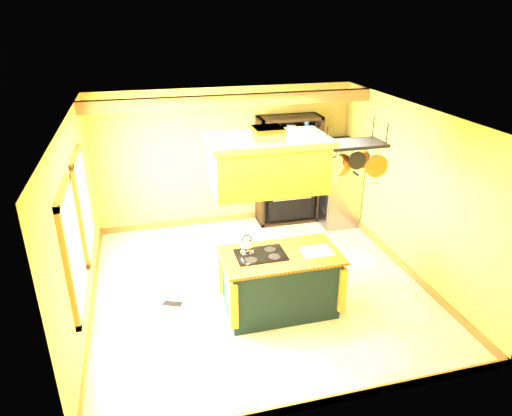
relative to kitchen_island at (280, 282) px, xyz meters
name	(u,v)px	position (x,y,z in m)	size (l,w,h in m)	color
floor	(258,285)	(-0.13, 0.69, -0.47)	(5.00, 5.00, 0.00)	beige
ceiling	(258,115)	(-0.13, 0.69, 2.23)	(5.00, 5.00, 0.00)	white
wall_back	(225,158)	(-0.13, 3.19, 0.88)	(5.00, 0.02, 2.70)	gold
wall_front	(324,306)	(-0.13, -1.81, 0.88)	(5.00, 0.02, 2.70)	gold
wall_left	(77,226)	(-2.63, 0.69, 0.88)	(0.02, 5.00, 2.70)	gold
wall_right	(410,191)	(2.37, 0.69, 0.88)	(0.02, 5.00, 2.70)	gold
ceiling_beam	(233,101)	(-0.13, 2.39, 2.12)	(5.00, 0.15, 0.20)	olive
window_near	(73,250)	(-2.60, -0.11, 0.93)	(0.06, 1.06, 1.56)	olive
window_far	(83,205)	(-2.60, 1.29, 0.93)	(0.06, 1.06, 1.56)	olive
kitchen_island	(280,282)	(0.00, 0.00, 0.00)	(1.64, 0.91, 1.11)	#12272A
range_hood	(268,162)	(-0.20, 0.00, 1.79)	(1.49, 0.84, 0.80)	#B27B2C
pot_rack	(350,153)	(0.91, 0.00, 1.82)	(0.99, 0.45, 0.74)	black
refrigerator	(337,185)	(1.99, 2.59, 0.32)	(0.71, 0.83, 1.63)	gray
hutch	(287,181)	(1.06, 2.96, 0.37)	(1.22, 0.55, 2.15)	black
floor_register	(172,304)	(-1.49, 0.53, -0.46)	(0.28, 0.12, 0.01)	black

